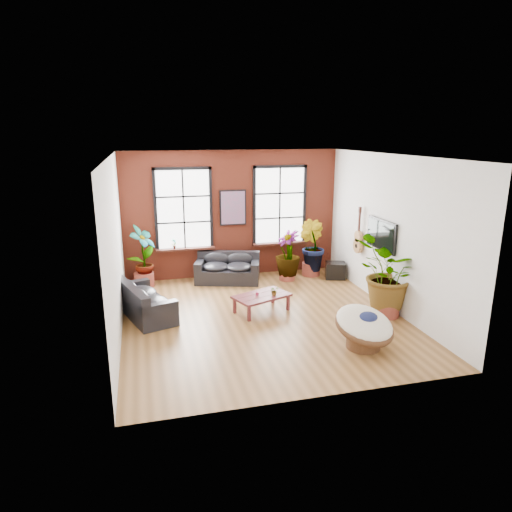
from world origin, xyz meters
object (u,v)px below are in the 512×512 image
Objects in this scene: sofa_left at (143,302)px; papasan_chair at (364,326)px; coffee_table at (262,297)px; sofa_back at (228,269)px.

papasan_chair is (4.02, -2.61, 0.09)m from sofa_left.
sofa_left reaches higher than coffee_table.
sofa_left is at bearing 125.15° from papasan_chair.
coffee_table is at bearing -117.21° from sofa_left.
sofa_back is at bearing 76.28° from coffee_table.
papasan_chair is at bearing -141.55° from sofa_left.
sofa_left is 4.80m from papasan_chair.
sofa_back is 1.33× the size of coffee_table.
sofa_left is (-2.28, -1.95, -0.02)m from sofa_back.
coffee_table is 2.63m from papasan_chair.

